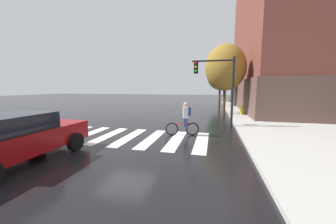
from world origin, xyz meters
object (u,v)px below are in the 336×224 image
(sedan_near, at_px, (15,138))
(cyclist, at_px, (185,119))
(fire_hydrant, at_px, (242,110))
(street_tree_far, at_px, (220,75))
(street_tree_mid, at_px, (220,74))
(street_tree_near, at_px, (225,68))
(traffic_light_near, at_px, (218,80))

(sedan_near, height_order, cyclist, cyclist)
(fire_hydrant, height_order, street_tree_far, street_tree_far)
(cyclist, xyz_separation_m, fire_hydrant, (3.75, 7.64, -0.31))
(street_tree_mid, bearing_deg, street_tree_far, 88.78)
(street_tree_near, bearing_deg, street_tree_far, 90.12)
(street_tree_near, bearing_deg, traffic_light_near, -96.89)
(street_tree_near, xyz_separation_m, street_tree_mid, (-0.17, 8.06, -0.01))
(fire_hydrant, bearing_deg, street_tree_far, 95.63)
(traffic_light_near, distance_m, street_tree_near, 5.76)
(street_tree_mid, height_order, street_tree_far, street_tree_far)
(cyclist, distance_m, fire_hydrant, 8.52)
(cyclist, relative_size, street_tree_mid, 0.28)
(sedan_near, relative_size, street_tree_mid, 0.75)
(street_tree_far, bearing_deg, traffic_light_near, -91.82)
(street_tree_far, bearing_deg, cyclist, -95.72)
(street_tree_mid, bearing_deg, sedan_near, -108.23)
(traffic_light_near, distance_m, street_tree_mid, 13.70)
(traffic_light_near, distance_m, street_tree_far, 20.34)
(traffic_light_near, distance_m, fire_hydrant, 6.15)
(sedan_near, bearing_deg, fire_hydrant, 55.74)
(fire_hydrant, distance_m, street_tree_far, 15.56)
(street_tree_near, bearing_deg, cyclist, -106.15)
(sedan_near, relative_size, street_tree_near, 0.75)
(traffic_light_near, height_order, fire_hydrant, traffic_light_near)
(cyclist, xyz_separation_m, street_tree_mid, (2.13, 16.00, 3.28))
(traffic_light_near, bearing_deg, fire_hydrant, 68.10)
(fire_hydrant, xyz_separation_m, street_tree_far, (-1.48, 14.99, 3.89))
(traffic_light_near, relative_size, street_tree_near, 0.69)
(street_tree_near, distance_m, street_tree_far, 14.70)
(sedan_near, bearing_deg, street_tree_far, 75.71)
(sedan_near, bearing_deg, street_tree_near, 61.12)
(street_tree_mid, relative_size, street_tree_far, 0.93)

